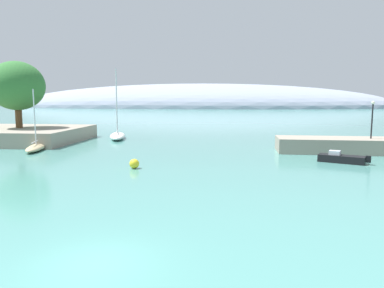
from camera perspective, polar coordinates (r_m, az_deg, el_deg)
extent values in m
plane|color=teal|center=(14.42, -15.23, -18.04)|extent=(600.00, 600.00, 0.00)
cube|color=gray|center=(56.84, -27.00, 1.35)|extent=(19.83, 14.85, 1.91)
cylinder|color=brown|center=(55.93, -25.89, 3.69)|extent=(0.90, 0.90, 2.68)
ellipsoid|color=#337033|center=(55.88, -26.16, 8.33)|extent=(7.52, 7.52, 6.76)
ellipsoid|color=#8E99AD|center=(234.53, 0.78, 5.88)|extent=(252.57, 85.79, 30.46)
ellipsoid|color=white|center=(54.76, -11.79, 1.27)|extent=(4.16, 8.29, 0.91)
cylinder|color=silver|center=(54.47, -11.94, 6.77)|extent=(0.17, 0.17, 9.59)
cube|color=silver|center=(54.33, -11.83, 2.07)|extent=(1.02, 3.51, 0.10)
ellipsoid|color=#C6B284|center=(45.58, -23.58, -0.51)|extent=(3.31, 6.83, 0.72)
cylinder|color=silver|center=(45.27, -23.81, 3.96)|extent=(0.13, 0.13, 6.40)
cube|color=silver|center=(45.21, -23.72, 0.33)|extent=(0.88, 2.91, 0.10)
cube|color=black|center=(36.89, 22.72, -2.21)|extent=(4.34, 3.02, 0.71)
cube|color=black|center=(36.62, 26.31, -2.19)|extent=(0.55, 0.51, 0.63)
cube|color=#B2B7C1|center=(36.90, 21.81, -1.29)|extent=(1.25, 1.18, 0.40)
sphere|color=yellow|center=(31.58, -9.19, -3.12)|extent=(0.85, 0.85, 0.85)
cylinder|color=black|center=(44.14, 26.76, 3.22)|extent=(0.16, 0.16, 3.78)
sphere|color=#EAEACC|center=(44.06, 26.92, 5.90)|extent=(0.36, 0.36, 0.36)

